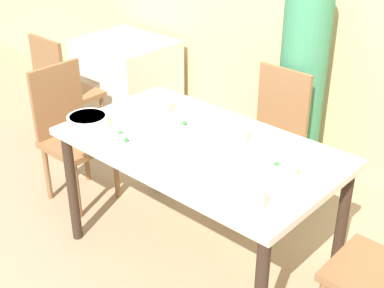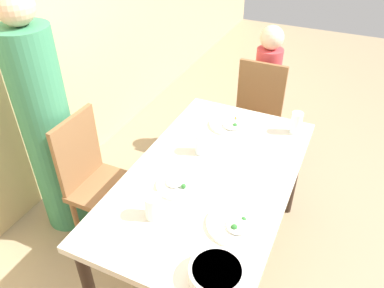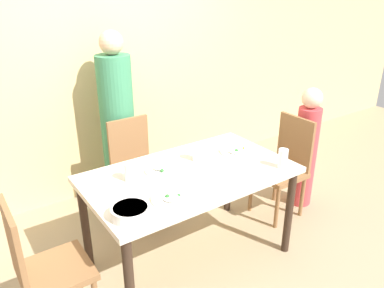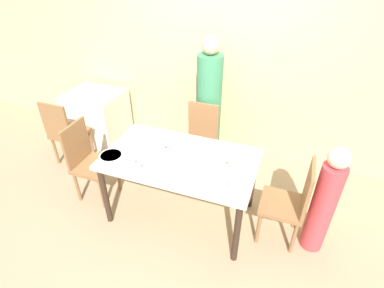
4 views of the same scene
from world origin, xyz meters
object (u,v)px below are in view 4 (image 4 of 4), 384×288
person_child (324,203)px  bowl_curry (111,158)px  glass_water_tall (200,149)px  plate_rice_adult (231,163)px  chair_adult_spot (200,139)px  person_adult (209,107)px  chair_child_spot (291,201)px

person_child → bowl_curry: 2.00m
glass_water_tall → plate_rice_adult: bearing=-9.5°
chair_adult_spot → person_child: person_child is taller
plate_rice_adult → glass_water_tall: 0.34m
person_adult → plate_rice_adult: size_ratio=6.30×
person_adult → chair_adult_spot: bearing=-90.0°
plate_rice_adult → glass_water_tall: glass_water_tall is taller
person_child → plate_rice_adult: 0.89m
person_adult → bowl_curry: bearing=-111.7°
person_child → chair_adult_spot: bearing=153.4°
chair_adult_spot → chair_child_spot: (1.14, -0.71, 0.00)m
chair_child_spot → person_adult: person_adult is taller
chair_adult_spot → person_adult: size_ratio=0.56×
person_adult → plate_rice_adult: 1.16m
chair_child_spot → glass_water_tall: 0.99m
chair_adult_spot → bowl_curry: (-0.54, -1.04, 0.30)m
chair_child_spot → plate_rice_adult: (-0.59, 0.01, 0.28)m
chair_child_spot → person_child: (0.27, -0.00, 0.07)m
chair_adult_spot → glass_water_tall: chair_adult_spot is taller
person_child → glass_water_tall: size_ratio=9.14×
bowl_curry → glass_water_tall: size_ratio=1.79×
person_child → glass_water_tall: person_child is taller
bowl_curry → glass_water_tall: 0.85m
chair_child_spot → glass_water_tall: chair_child_spot is taller
chair_adult_spot → person_child: bearing=-26.6°
person_adult → plate_rice_adult: person_adult is taller
person_child → plate_rice_adult: person_child is taller
person_child → plate_rice_adult: (-0.87, 0.01, 0.21)m
chair_child_spot → person_child: size_ratio=0.79×
person_child → person_adult: bearing=143.9°
chair_child_spot → person_adult: 1.56m
person_adult → plate_rice_adult: bearing=-61.8°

